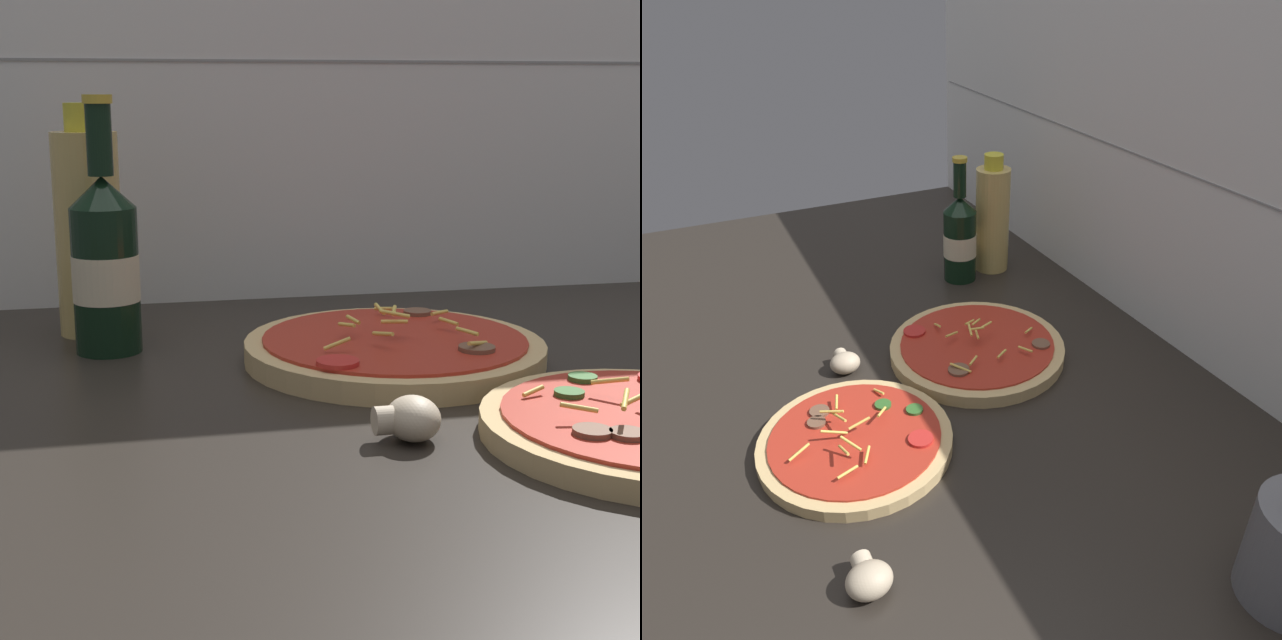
# 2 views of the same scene
# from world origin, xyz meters

# --- Properties ---
(counter_slab) EXTENTS (1.60, 0.90, 0.03)m
(counter_slab) POSITION_xyz_m (0.00, 0.00, 0.01)
(counter_slab) COLOR #28231E
(counter_slab) RESTS_ON ground
(tile_backsplash) EXTENTS (1.60, 0.01, 0.60)m
(tile_backsplash) POSITION_xyz_m (0.00, 0.45, 0.30)
(tile_backsplash) COLOR white
(tile_backsplash) RESTS_ON ground
(pizza_far) EXTENTS (0.27, 0.27, 0.05)m
(pizza_far) POSITION_xyz_m (-0.03, 0.15, 0.04)
(pizza_far) COLOR tan
(pizza_far) RESTS_ON counter_slab
(beer_bottle) EXTENTS (0.06, 0.06, 0.24)m
(beer_bottle) POSITION_xyz_m (-0.29, 0.24, 0.11)
(beer_bottle) COLOR black
(beer_bottle) RESTS_ON counter_slab
(oil_bottle) EXTENTS (0.07, 0.07, 0.23)m
(oil_bottle) POSITION_xyz_m (-0.30, 0.32, 0.13)
(oil_bottle) COLOR #D6B766
(oil_bottle) RESTS_ON counter_slab
(mushroom_right) EXTENTS (0.05, 0.05, 0.03)m
(mushroom_right) POSITION_xyz_m (-0.08, -0.05, 0.04)
(mushroom_right) COLOR beige
(mushroom_right) RESTS_ON counter_slab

